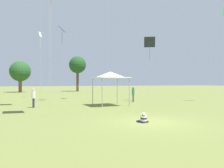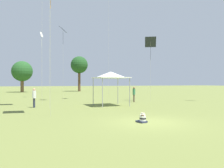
# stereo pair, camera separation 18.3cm
# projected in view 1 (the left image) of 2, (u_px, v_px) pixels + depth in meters

# --- Properties ---
(ground_plane) EXTENTS (300.00, 300.00, 0.00)m
(ground_plane) POSITION_uv_depth(u_px,v_px,m) (150.00, 122.00, 12.29)
(ground_plane) COLOR olive
(seated_toddler) EXTENTS (0.54, 0.62, 0.55)m
(seated_toddler) POSITION_uv_depth(u_px,v_px,m) (143.00, 119.00, 12.13)
(seated_toddler) COLOR #282D47
(seated_toddler) RESTS_ON ground
(person_standing_1) EXTENTS (0.36, 0.36, 1.72)m
(person_standing_1) POSITION_uv_depth(u_px,v_px,m) (34.00, 96.00, 19.41)
(person_standing_1) COLOR #282D42
(person_standing_1) RESTS_ON ground
(person_standing_2) EXTENTS (0.33, 0.33, 1.76)m
(person_standing_2) POSITION_uv_depth(u_px,v_px,m) (133.00, 93.00, 25.20)
(person_standing_2) COLOR brown
(person_standing_2) RESTS_ON ground
(canopy_tent) EXTENTS (3.07, 3.07, 3.30)m
(canopy_tent) POSITION_uv_depth(u_px,v_px,m) (110.00, 75.00, 21.14)
(canopy_tent) COLOR white
(canopy_tent) RESTS_ON ground
(kite_2) EXTENTS (1.04, 1.14, 9.07)m
(kite_2) POSITION_uv_depth(u_px,v_px,m) (62.00, 32.00, 26.57)
(kite_2) COLOR #1E2328
(kite_2) RESTS_ON ground
(kite_4) EXTENTS (1.48, 1.24, 7.77)m
(kite_4) POSITION_uv_depth(u_px,v_px,m) (150.00, 43.00, 26.50)
(kite_4) COLOR #1E2328
(kite_4) RESTS_ON ground
(kite_8) EXTENTS (0.54, 0.75, 9.73)m
(kite_8) POSITION_uv_depth(u_px,v_px,m) (40.00, 38.00, 32.13)
(kite_8) COLOR white
(kite_8) RESTS_ON ground
(distant_tree_0) EXTENTS (4.47, 4.47, 9.24)m
(distant_tree_0) POSITION_uv_depth(u_px,v_px,m) (78.00, 65.00, 57.33)
(distant_tree_0) COLOR brown
(distant_tree_0) RESTS_ON ground
(distant_tree_1) EXTENTS (4.84, 4.84, 7.45)m
(distant_tree_1) POSITION_uv_depth(u_px,v_px,m) (20.00, 71.00, 51.83)
(distant_tree_1) COLOR brown
(distant_tree_1) RESTS_ON ground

